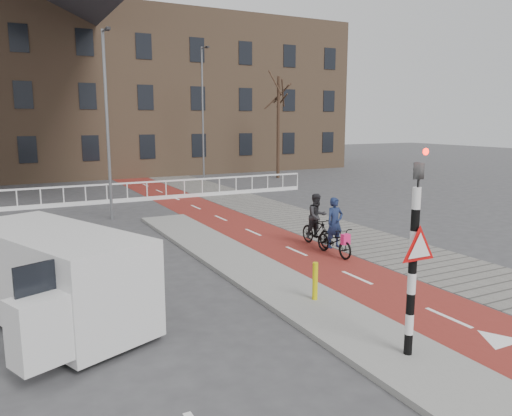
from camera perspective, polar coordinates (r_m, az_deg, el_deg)
name	(u,v)px	position (r m, az deg, el deg)	size (l,w,h in m)	color
ground	(360,314)	(11.05, 11.85, -11.80)	(120.00, 120.00, 0.00)	#38383A
bike_lane	(231,222)	(20.05, -2.92, -1.66)	(2.50, 60.00, 0.01)	maroon
sidewalk	(290,216)	(21.33, 3.95, -0.96)	(3.00, 60.00, 0.01)	slate
curb_island	(248,267)	(13.86, -0.97, -6.78)	(1.80, 16.00, 0.12)	gray
traffic_signal	(415,248)	(8.63, 17.67, -4.40)	(0.80, 0.80, 3.68)	black
bollard	(315,281)	(11.25, 6.77, -8.28)	(0.12, 0.12, 0.85)	#CFC50B
cyclist_near	(334,236)	(15.28, 8.96, -3.20)	(0.59, 1.68, 1.77)	black
cyclist_far	(317,224)	(16.33, 6.96, -1.86)	(0.74, 1.59, 1.72)	black
van	(55,276)	(10.72, -22.03, -7.22)	(3.43, 4.87, 1.95)	silver
railing	(41,202)	(25.23, -23.36, 0.64)	(28.00, 0.10, 0.99)	silver
townhouse_row	(47,67)	(40.23, -22.80, 14.63)	(46.00, 10.00, 15.90)	#7F6047
tree_right	(278,128)	(35.29, 2.57, 9.12)	(0.23, 0.23, 7.01)	black
streetlight_near	(107,127)	(21.12, -16.62, 8.83)	(0.12, 0.12, 7.55)	slate
streetlight_right	(203,115)	(33.71, -6.11, 10.49)	(0.12, 0.12, 8.73)	slate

